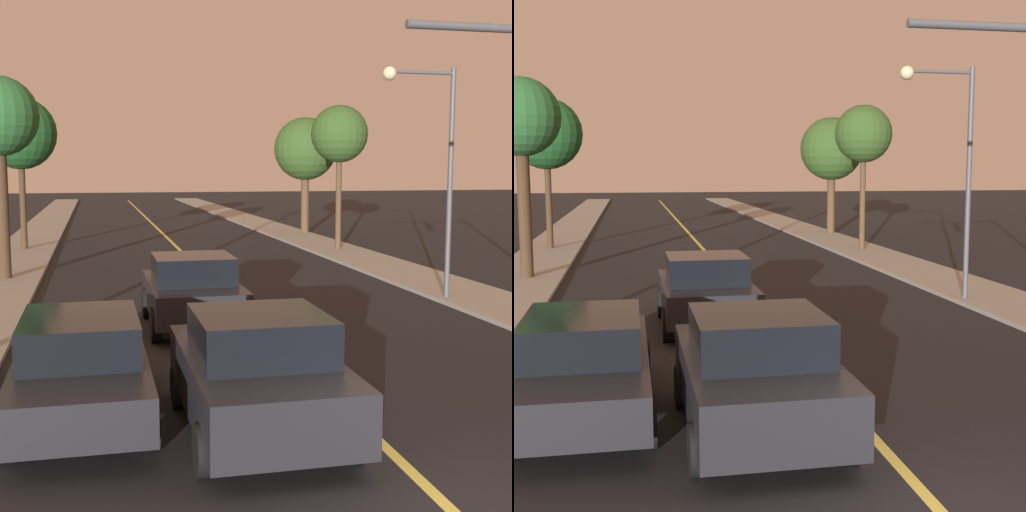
{
  "view_description": "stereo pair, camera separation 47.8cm",
  "coord_description": "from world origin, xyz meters",
  "views": [
    {
      "loc": [
        -3.63,
        -6.23,
        3.64
      ],
      "look_at": [
        0.0,
        9.79,
        1.6
      ],
      "focal_mm": 50.0,
      "sensor_mm": 36.0,
      "label": 1
    },
    {
      "loc": [
        -3.16,
        -6.32,
        3.64
      ],
      "look_at": [
        0.0,
        9.79,
        1.6
      ],
      "focal_mm": 50.0,
      "sensor_mm": 36.0,
      "label": 2
    }
  ],
  "objects": [
    {
      "name": "tree_right_near",
      "position": [
        6.67,
        23.08,
        5.02
      ],
      "size": [
        2.45,
        2.45,
        6.18
      ],
      "color": "#4C3823",
      "rests_on": "ground"
    },
    {
      "name": "road_surface",
      "position": [
        0.0,
        36.0,
        0.01
      ],
      "size": [
        10.78,
        80.0,
        0.01
      ],
      "color": "black",
      "rests_on": "ground"
    },
    {
      "name": "streetlamp_right",
      "position": [
        5.2,
        11.43,
        4.17
      ],
      "size": [
        2.06,
        0.36,
        6.14
      ],
      "color": "#47474C",
      "rests_on": "ground"
    },
    {
      "name": "car_near_lane_front",
      "position": [
        -1.51,
        3.01,
        0.85
      ],
      "size": [
        2.09,
        4.08,
        1.71
      ],
      "color": "black",
      "rests_on": "ground"
    },
    {
      "name": "car_outer_lane_front",
      "position": [
        -3.88,
        4.19,
        0.8
      ],
      "size": [
        1.97,
        4.82,
        1.55
      ],
      "color": "black",
      "rests_on": "ground"
    },
    {
      "name": "sidewalk_right",
      "position": [
        6.64,
        36.0,
        0.06
      ],
      "size": [
        2.5,
        80.0,
        0.12
      ],
      "color": "gray",
      "rests_on": "ground"
    },
    {
      "name": "sidewalk_left",
      "position": [
        -6.64,
        36.0,
        0.06
      ],
      "size": [
        2.5,
        80.0,
        0.12
      ],
      "color": "gray",
      "rests_on": "ground"
    },
    {
      "name": "car_near_lane_second",
      "position": [
        -1.51,
        9.69,
        0.86
      ],
      "size": [
        2.11,
        4.07,
        1.68
      ],
      "color": "black",
      "rests_on": "ground"
    },
    {
      "name": "tree_right_far",
      "position": [
        7.54,
        31.02,
        4.6
      ],
      "size": [
        3.37,
        3.37,
        6.21
      ],
      "color": "#4C3823",
      "rests_on": "ground"
    },
    {
      "name": "tree_left_near",
      "position": [
        -6.67,
        26.2,
        5.07
      ],
      "size": [
        3.09,
        3.09,
        6.53
      ],
      "color": "#3D2B1C",
      "rests_on": "ground"
    }
  ]
}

